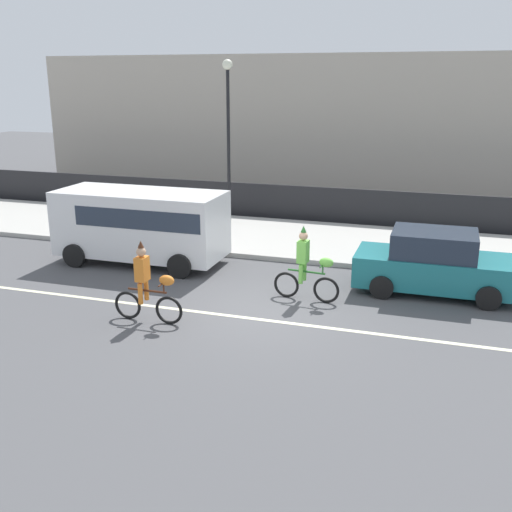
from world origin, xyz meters
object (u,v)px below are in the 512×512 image
at_px(parked_car_teal, 435,264).
at_px(street_lamp_post, 228,118).
at_px(parked_van_white, 143,222).
at_px(parade_cyclist_orange, 148,287).
at_px(parade_cyclist_lime, 307,268).

xyz_separation_m(parked_car_teal, street_lamp_post, (-7.59, 5.22, 3.21)).
bearing_deg(parked_car_teal, street_lamp_post, 145.49).
bearing_deg(parked_van_white, parked_car_teal, -0.39).
height_order(parked_van_white, street_lamp_post, street_lamp_post).
distance_m(parked_car_teal, street_lamp_post, 9.75).
distance_m(parade_cyclist_orange, parked_car_teal, 7.35).
height_order(parade_cyclist_lime, parked_car_teal, parade_cyclist_lime).
xyz_separation_m(parade_cyclist_lime, parked_car_teal, (3.03, 1.56, -0.06)).
height_order(parked_van_white, parked_car_teal, parked_van_white).
height_order(parade_cyclist_orange, parade_cyclist_lime, same).
distance_m(parade_cyclist_orange, street_lamp_post, 9.86).
bearing_deg(parade_cyclist_lime, parked_van_white, 163.27).
xyz_separation_m(parade_cyclist_orange, parked_van_white, (-2.26, 4.08, 0.44)).
xyz_separation_m(parked_van_white, street_lamp_post, (0.83, 5.16, 2.71)).
relative_size(parade_cyclist_lime, street_lamp_post, 0.33).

